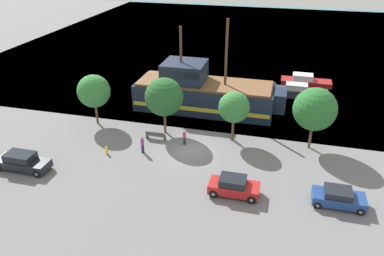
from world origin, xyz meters
TOP-DOWN VIEW (x-y plane):
  - ground_plane at (0.00, 0.00)m, footprint 160.00×160.00m
  - water_surface at (0.00, 44.00)m, footprint 80.00×80.00m
  - pirate_ship at (-1.02, 9.31)m, footprint 16.88×5.35m
  - moored_boat_dockside at (9.81, 15.90)m, footprint 6.54×1.97m
  - moored_boat_outer at (10.57, 20.33)m, footprint 6.57×2.14m
  - parked_car_curb_front at (4.93, -5.85)m, footprint 3.89×1.78m
  - parked_car_curb_mid at (-13.15, -6.89)m, footprint 4.68×1.77m
  - parked_car_curb_rear at (12.67, -5.18)m, footprint 3.81×1.83m
  - fire_hydrant at (-7.33, -2.74)m, footprint 0.42×0.25m
  - bench_promenade_east at (-3.88, 0.99)m, footprint 1.97×0.45m
  - pedestrian_walking_near at (-0.84, 0.72)m, footprint 0.32×0.32m
  - pedestrian_walking_far at (-4.20, -1.67)m, footprint 0.32×0.32m
  - tree_row_east at (-11.13, 2.87)m, footprint 3.41×3.41m
  - tree_row_mideast at (-3.43, 2.67)m, footprint 3.80×3.80m
  - tree_row_midwest at (3.49, 2.70)m, footprint 2.98×2.98m
  - tree_row_west at (10.77, 3.14)m, footprint 3.96×3.96m

SIDE VIEW (x-z plane):
  - ground_plane at x=0.00m, z-range 0.00..0.00m
  - water_surface at x=0.00m, z-range 0.00..0.00m
  - fire_hydrant at x=-7.33m, z-range 0.03..0.79m
  - bench_promenade_east at x=-3.88m, z-range 0.02..0.87m
  - moored_boat_outer at x=10.57m, z-range -0.19..1.28m
  - moored_boat_dockside at x=9.81m, z-range -0.19..1.45m
  - parked_car_curb_rear at x=12.67m, z-range -0.01..1.38m
  - parked_car_curb_front at x=4.93m, z-range -0.01..1.52m
  - pedestrian_walking_near at x=-0.84m, z-range 0.00..1.53m
  - parked_car_curb_mid at x=-13.15m, z-range -0.01..1.56m
  - pedestrian_walking_far at x=-4.20m, z-range 0.01..1.62m
  - pirate_ship at x=-1.02m, z-range -3.19..7.22m
  - tree_row_midwest at x=3.49m, z-range 1.03..6.09m
  - tree_row_east at x=-11.13m, z-range 0.97..6.35m
  - tree_row_mideast at x=-3.43m, z-range 1.00..6.81m
  - tree_row_west at x=10.77m, z-range 1.01..6.99m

